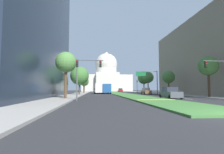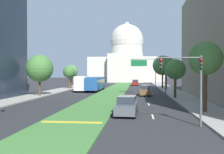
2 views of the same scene
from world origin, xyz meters
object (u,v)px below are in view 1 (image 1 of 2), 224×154
object	(u,v)px
street_tree_right_near	(208,66)
sedan_lead_stopped	(170,93)
box_truck_delivery	(99,88)
city_bus	(106,88)
sedan_distant	(97,91)
street_tree_right_far	(144,78)
street_tree_left_mid	(80,76)
street_tree_left_far	(84,81)
overhead_guide_sign	(149,77)
sedan_midblock	(146,91)
street_tree_right_distant	(148,77)
street_tree_left_distant	(84,82)
capitol_building	(106,77)
traffic_light_far_right	(137,84)
sedan_far_horizon	(120,90)
street_tree_left_near	(66,63)
street_tree_right_mid	(168,77)
traffic_light_near_left	(84,70)
traffic_light_near_right	(221,71)

from	to	relation	value
street_tree_right_near	sedan_lead_stopped	world-z (taller)	street_tree_right_near
box_truck_delivery	city_bus	bearing A→B (deg)	45.28
sedan_distant	city_bus	world-z (taller)	city_bus
street_tree_right_far	box_truck_delivery	world-z (taller)	street_tree_right_far
street_tree_left_mid	street_tree_left_far	xyz separation A→B (m)	(-0.11, 20.03, -0.50)
overhead_guide_sign	sedan_midblock	bearing A→B (deg)	-139.34
overhead_guide_sign	street_tree_left_mid	size ratio (longest dim) A/B	0.94
street_tree_left_mid	box_truck_delivery	bearing A→B (deg)	64.67
sedan_midblock	street_tree_left_far	bearing A→B (deg)	136.21
street_tree_left_mid	street_tree_right_distant	bearing A→B (deg)	37.81
street_tree_right_distant	sedan_distant	xyz separation A→B (m)	(-18.13, 0.85, -4.76)
street_tree_left_far	street_tree_left_distant	size ratio (longest dim) A/B	1.05
capitol_building	street_tree_right_far	world-z (taller)	capitol_building
street_tree_left_distant	sedan_midblock	bearing A→B (deg)	-41.50
street_tree_right_far	sedan_distant	distance (m)	18.42
traffic_light_far_right	sedan_far_horizon	xyz separation A→B (m)	(-5.40, 10.01, -2.49)
sedan_distant	box_truck_delivery	world-z (taller)	box_truck_delivery
box_truck_delivery	sedan_distant	bearing A→B (deg)	94.18
traffic_light_far_right	overhead_guide_sign	distance (m)	22.32
street_tree_left_mid	sedan_lead_stopped	distance (m)	22.93
street_tree_right_near	street_tree_left_far	world-z (taller)	street_tree_right_near
street_tree_left_near	sedan_lead_stopped	xyz separation A→B (m)	(15.50, 0.47, -4.35)
street_tree_right_near	street_tree_right_mid	xyz separation A→B (m)	(-0.89, 13.77, -0.89)
capitol_building	sedan_far_horizon	distance (m)	36.61
capitol_building	street_tree_right_distant	xyz separation A→B (m)	(11.37, -54.30, -3.63)
street_tree_left_far	street_tree_right_distant	distance (m)	22.82
traffic_light_near_left	city_bus	bearing A→B (deg)	81.81
street_tree_right_distant	sedan_far_horizon	world-z (taller)	street_tree_right_distant
street_tree_left_far	street_tree_right_far	size ratio (longest dim) A/B	0.72
traffic_light_near_left	overhead_guide_sign	bearing A→B (deg)	56.78
street_tree_left_distant	traffic_light_far_right	bearing A→B (deg)	19.71
overhead_guide_sign	city_bus	distance (m)	14.53
sedan_far_horizon	street_tree_left_near	bearing A→B (deg)	-106.33
capitol_building	traffic_light_near_right	bearing A→B (deg)	-84.63
street_tree_right_distant	sedan_distant	world-z (taller)	street_tree_right_distant
street_tree_right_near	street_tree_left_distant	size ratio (longest dim) A/B	1.26
street_tree_right_far	street_tree_left_distant	world-z (taller)	street_tree_right_far
street_tree_right_far	city_bus	distance (m)	17.32
street_tree_left_near	street_tree_left_mid	world-z (taller)	street_tree_left_mid
capitol_building	street_tree_right_distant	world-z (taller)	capitol_building
street_tree_left_distant	street_tree_right_near	bearing A→B (deg)	-55.88
street_tree_left_near	street_tree_left_mid	bearing A→B (deg)	88.75
street_tree_left_near	sedan_far_horizon	world-z (taller)	street_tree_left_near
traffic_light_near_right	street_tree_left_near	size ratio (longest dim) A/B	0.77
street_tree_left_distant	street_tree_right_distant	size ratio (longest dim) A/B	0.73
street_tree_left_near	sedan_distant	size ratio (longest dim) A/B	1.45
street_tree_left_distant	box_truck_delivery	xyz separation A→B (m)	(5.21, -8.37, -2.36)
street_tree_right_near	sedan_distant	xyz separation A→B (m)	(-18.30, 33.33, -4.46)
capitol_building	overhead_guide_sign	bearing A→B (deg)	-83.71
sedan_midblock	box_truck_delivery	xyz separation A→B (m)	(-12.47, 7.27, 0.84)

